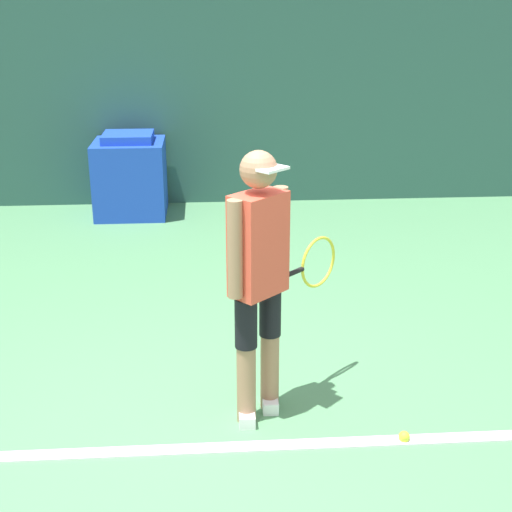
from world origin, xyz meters
TOP-DOWN VIEW (x-y plane):
  - ground_plane at (0.00, 0.00)m, footprint 24.00×24.00m
  - back_wall at (0.00, 5.42)m, footprint 24.00×0.10m
  - court_baseline at (0.00, -0.04)m, footprint 21.60×0.10m
  - tennis_player at (0.35, 0.34)m, footprint 0.76×0.73m
  - tennis_ball at (1.19, -0.04)m, footprint 0.07×0.07m
  - covered_chair at (-0.89, 4.91)m, footprint 0.84×0.82m

SIDE VIEW (x-z plane):
  - ground_plane at x=0.00m, z-range 0.00..0.00m
  - court_baseline at x=0.00m, z-range 0.00..0.01m
  - tennis_ball at x=1.19m, z-range 0.00..0.07m
  - covered_chair at x=-0.89m, z-range -0.02..0.98m
  - tennis_player at x=0.35m, z-range 0.10..1.82m
  - back_wall at x=0.00m, z-range 0.00..3.03m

